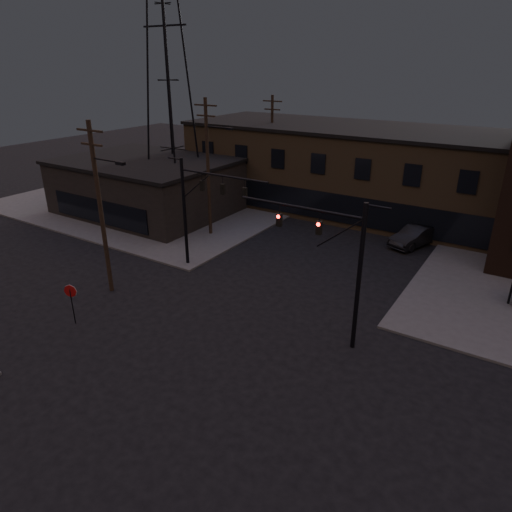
{
  "coord_description": "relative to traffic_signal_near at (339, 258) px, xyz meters",
  "views": [
    {
      "loc": [
        13.27,
        -15.59,
        14.07
      ],
      "look_at": [
        -0.11,
        5.23,
        3.5
      ],
      "focal_mm": 32.0,
      "sensor_mm": 36.0,
      "label": 1
    }
  ],
  "objects": [
    {
      "name": "transmission_tower",
      "position": [
        -23.36,
        13.5,
        7.57
      ],
      "size": [
        7.0,
        7.0,
        25.0
      ],
      "primitive_type": null,
      "color": "black",
      "rests_on": "ground"
    },
    {
      "name": "utility_pole_far",
      "position": [
        -16.86,
        21.5,
        0.85
      ],
      "size": [
        2.2,
        0.28,
        11.0
      ],
      "color": "black",
      "rests_on": "ground"
    },
    {
      "name": "utility_pole_mid",
      "position": [
        -15.79,
        9.5,
        1.19
      ],
      "size": [
        3.7,
        0.28,
        11.5
      ],
      "color": "black",
      "rests_on": "ground"
    },
    {
      "name": "car_crossing",
      "position": [
        -0.07,
        16.59,
        -4.1
      ],
      "size": [
        3.4,
        5.33,
        1.66
      ],
      "primitive_type": "imported",
      "rotation": [
        0.0,
        0.0,
        -0.36
      ],
      "color": "black",
      "rests_on": "ground"
    },
    {
      "name": "stop_sign",
      "position": [
        -13.36,
        -6.49,
        -3.09
      ],
      "size": [
        0.72,
        0.33,
        2.48
      ],
      "color": "black",
      "rests_on": "ground"
    },
    {
      "name": "traffic_signal_far",
      "position": [
        -12.07,
        3.5,
        0.08
      ],
      "size": [
        7.12,
        0.24,
        8.0
      ],
      "color": "black",
      "rests_on": "ground"
    },
    {
      "name": "building_row",
      "position": [
        -5.36,
        23.5,
        -0.93
      ],
      "size": [
        40.0,
        12.0,
        8.0
      ],
      "primitive_type": "cube",
      "color": "brown",
      "rests_on": "ground"
    },
    {
      "name": "traffic_signal_near",
      "position": [
        0.0,
        0.0,
        0.0
      ],
      "size": [
        7.12,
        0.24,
        8.0
      ],
      "color": "black",
      "rests_on": "ground"
    },
    {
      "name": "sidewalk_nw",
      "position": [
        -27.36,
        17.5,
        -4.86
      ],
      "size": [
        30.0,
        30.0,
        0.15
      ],
      "primitive_type": "cube",
      "color": "#474744",
      "rests_on": "ground"
    },
    {
      "name": "building_left",
      "position": [
        -25.36,
        11.5,
        -2.43
      ],
      "size": [
        16.0,
        12.0,
        5.0
      ],
      "primitive_type": "cube",
      "color": "black",
      "rests_on": "ground"
    },
    {
      "name": "utility_pole_near",
      "position": [
        -14.79,
        -2.5,
        0.94
      ],
      "size": [
        3.7,
        0.28,
        11.0
      ],
      "color": "black",
      "rests_on": "ground"
    },
    {
      "name": "ground",
      "position": [
        -5.36,
        -4.5,
        -4.93
      ],
      "size": [
        140.0,
        140.0,
        0.0
      ],
      "primitive_type": "plane",
      "color": "black",
      "rests_on": "ground"
    }
  ]
}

